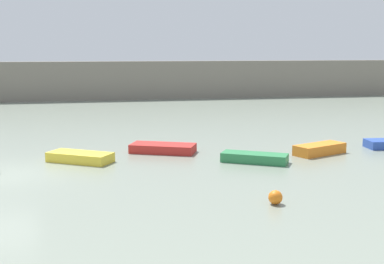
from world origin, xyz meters
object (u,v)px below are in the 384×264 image
(rowboat_green, at_px, (254,158))
(rowboat_red, at_px, (163,148))
(rowboat_orange, at_px, (320,149))
(rowboat_yellow, at_px, (80,157))
(mooring_buoy, at_px, (275,197))

(rowboat_green, bearing_deg, rowboat_red, 170.95)
(rowboat_green, bearing_deg, rowboat_orange, 47.58)
(rowboat_yellow, relative_size, rowboat_red, 0.93)
(rowboat_red, bearing_deg, mooring_buoy, -51.88)
(rowboat_red, distance_m, rowboat_green, 4.63)
(rowboat_orange, bearing_deg, mooring_buoy, -147.35)
(mooring_buoy, bearing_deg, rowboat_green, 78.04)
(rowboat_red, xyz_separation_m, mooring_buoy, (2.32, -8.90, 0.02))
(rowboat_green, height_order, rowboat_orange, rowboat_orange)
(rowboat_yellow, relative_size, rowboat_green, 0.99)
(rowboat_yellow, distance_m, rowboat_orange, 10.97)
(rowboat_green, bearing_deg, rowboat_yellow, -161.89)
(rowboat_yellow, height_order, rowboat_green, rowboat_yellow)
(rowboat_orange, relative_size, mooring_buoy, 5.73)
(rowboat_orange, bearing_deg, rowboat_yellow, 154.30)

